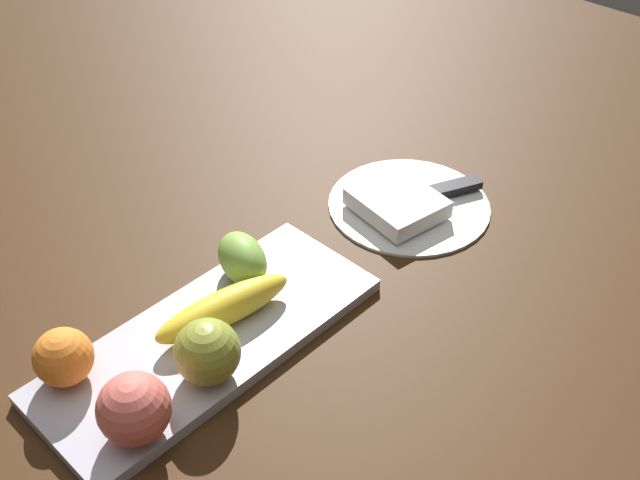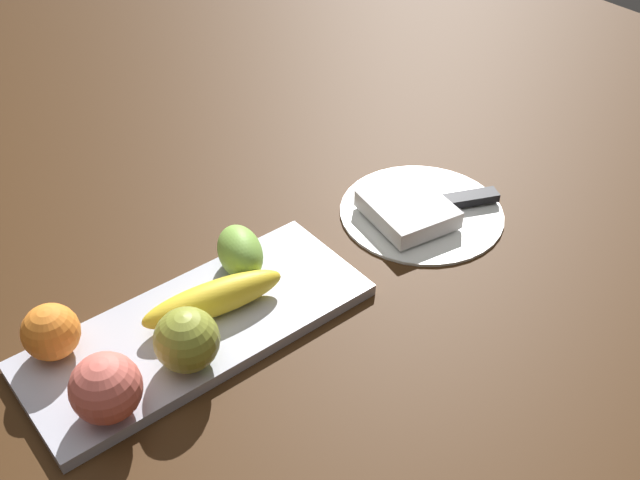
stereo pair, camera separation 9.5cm
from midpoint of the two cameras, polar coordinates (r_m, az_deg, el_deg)
name	(u,v)px [view 1 (the left image)]	position (r m, az deg, el deg)	size (l,w,h in m)	color
ground_plane	(226,318)	(0.93, -10.06, -5.92)	(2.40, 2.40, 0.00)	#38200D
fruit_tray	(210,338)	(0.90, -11.36, -7.38)	(0.41, 0.17, 0.02)	#B4B5C3
apple	(207,352)	(0.82, -11.83, -8.40)	(0.07, 0.07, 0.07)	olive
banana	(224,308)	(0.89, -10.33, -5.19)	(0.17, 0.04, 0.04)	yellow
orange_near_apple	(63,357)	(0.87, -21.83, -8.35)	(0.06, 0.06, 0.06)	orange
peach	(134,409)	(0.79, -17.31, -12.21)	(0.07, 0.07, 0.07)	#DE6658
grape_bunch	(242,259)	(0.94, -8.78, -1.53)	(0.08, 0.05, 0.06)	#85B948
dinner_plate	(409,204)	(1.09, 4.25, 2.65)	(0.23, 0.23, 0.01)	white
folded_napkin	(397,203)	(1.06, 3.27, 2.72)	(0.10, 0.12, 0.03)	white
knife	(442,191)	(1.10, 6.77, 3.59)	(0.17, 0.09, 0.01)	silver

